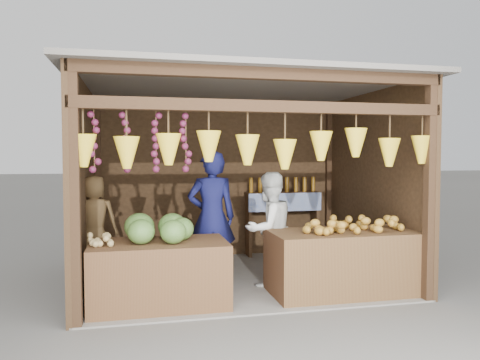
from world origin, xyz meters
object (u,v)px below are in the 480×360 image
at_px(man_standing, 212,217).
at_px(counter_left, 159,274).
at_px(vendor_seated, 95,220).
at_px(woman_standing, 269,229).
at_px(counter_right, 342,263).

bearing_deg(man_standing, counter_left, 52.07).
bearing_deg(vendor_seated, woman_standing, 174.66).
height_order(counter_right, vendor_seated, vendor_seated).
bearing_deg(vendor_seated, counter_left, 134.00).
relative_size(counter_right, vendor_seated, 1.53).
bearing_deg(woman_standing, counter_right, 120.19).
relative_size(counter_right, woman_standing, 1.19).
xyz_separation_m(counter_left, man_standing, (0.73, 0.86, 0.51)).
bearing_deg(vendor_seated, counter_right, 167.52).
xyz_separation_m(man_standing, woman_standing, (0.70, -0.32, -0.14)).
bearing_deg(counter_right, woman_standing, 144.53).
relative_size(counter_left, woman_standing, 1.02).
distance_m(woman_standing, vendor_seated, 2.24).
distance_m(man_standing, woman_standing, 0.78).
distance_m(counter_right, vendor_seated, 3.16).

